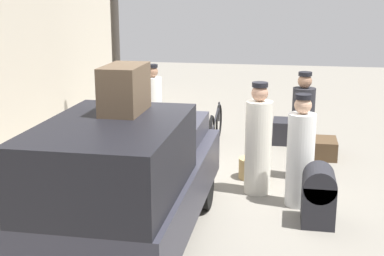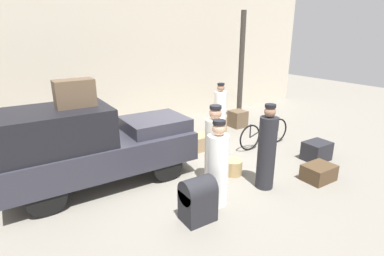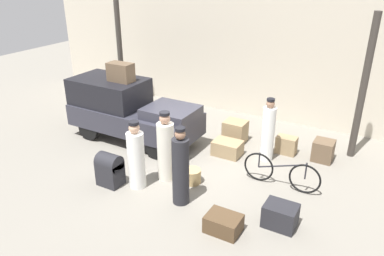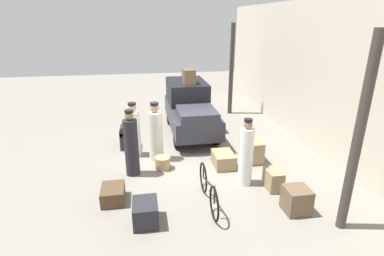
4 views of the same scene
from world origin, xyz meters
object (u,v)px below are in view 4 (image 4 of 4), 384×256
Objects in this scene: porter_carrying_trunk at (246,155)px; truck at (189,107)px; bicycle at (208,189)px; porter_lifting_near_truck at (134,132)px; porter_standing_middle at (131,146)px; suitcase_black_upright at (273,179)px; wicker_basket at (163,163)px; conductor_in_dark_uniform at (156,134)px; trunk_wicker_pale at (145,213)px; suitcase_small_leather at (252,151)px; trunk_umber_medium at (296,200)px; trunk_on_truck_roof at (189,76)px; suitcase_tan_flat at (113,194)px; trunk_barrel_dark at (127,135)px; trunk_large_brown at (223,160)px.

truck is at bearing -169.06° from porter_carrying_trunk.
porter_lifting_near_truck is at bearing -150.62° from bicycle.
porter_lifting_near_truck is at bearing 177.98° from porter_standing_middle.
suitcase_black_upright is (4.30, 1.36, -0.68)m from truck.
wicker_basket is 0.90m from conductor_in_dark_uniform.
wicker_basket is 0.66× the size of trunk_wicker_pale.
wicker_basket is 2.57m from suitcase_small_leather.
porter_carrying_trunk reaches higher than bicycle.
trunk_umber_medium is 0.77× the size of trunk_on_truck_roof.
trunk_wicker_pale is (0.90, 0.71, 0.06)m from suitcase_tan_flat.
trunk_barrel_dark is (-1.63, -1.01, 0.24)m from wicker_basket.
trunk_umber_medium is (3.09, 2.80, -0.51)m from conductor_in_dark_uniform.
suitcase_tan_flat is (2.03, -1.09, -0.61)m from conductor_in_dark_uniform.
suitcase_black_upright is 0.98× the size of trunk_umber_medium.
trunk_umber_medium reaches higher than trunk_large_brown.
trunk_on_truck_roof reaches higher than trunk_umber_medium.
porter_lifting_near_truck is 2.97× the size of trunk_umber_medium.
wicker_basket is 3.69m from trunk_on_truck_roof.
suitcase_small_leather is (-2.32, 3.09, 0.07)m from trunk_wicker_pale.
suitcase_small_leather is at bearing 179.90° from suitcase_black_upright.
porter_carrying_trunk is (3.94, 0.76, -0.14)m from truck.
porter_standing_middle is 4.18m from trunk_umber_medium.
truck is 2.13× the size of bicycle.
suitcase_tan_flat is (4.20, -2.43, -0.75)m from truck.
wicker_basket is 1.05m from porter_standing_middle.
trunk_umber_medium is (0.95, 0.10, 0.03)m from suitcase_black_upright.
trunk_barrel_dark reaches higher than bicycle.
truck is 5.49m from trunk_umber_medium.
conductor_in_dark_uniform is at bearing 140.65° from porter_standing_middle.
porter_carrying_trunk is (1.13, 1.96, 0.62)m from wicker_basket.
wicker_basket is 0.67× the size of suitcase_small_leather.
conductor_in_dark_uniform is 2.39× the size of trunk_on_truck_roof.
trunk_on_truck_roof is at bearing 161.89° from trunk_wicker_pale.
porter_standing_middle is at bearing 160.76° from suitcase_tan_flat.
porter_lifting_near_truck is at bearing 169.09° from suitcase_tan_flat.
conductor_in_dark_uniform is (-0.64, -0.14, 0.61)m from wicker_basket.
porter_lifting_near_truck is at bearing -45.27° from trunk_on_truck_roof.
bicycle is 4.32× the size of wicker_basket.
truck is 2.35× the size of porter_lifting_near_truck.
suitcase_tan_flat is (1.22, -0.43, -0.64)m from porter_standing_middle.
truck is 3.16m from suitcase_small_leather.
suitcase_tan_flat is 1.15m from trunk_wicker_pale.
suitcase_black_upright is (-0.37, 1.70, -0.13)m from bicycle.
truck reaches higher than bicycle.
porter_carrying_trunk is 1.39m from suitcase_small_leather.
suitcase_black_upright is (0.10, 3.79, 0.07)m from suitcase_tan_flat.
truck is at bearing -170.68° from trunk_large_brown.
bicycle is 2.71× the size of suitcase_tan_flat.
trunk_umber_medium is at bearing 2.16° from suitcase_small_leather.
trunk_umber_medium is (2.27, 3.47, -0.54)m from porter_standing_middle.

